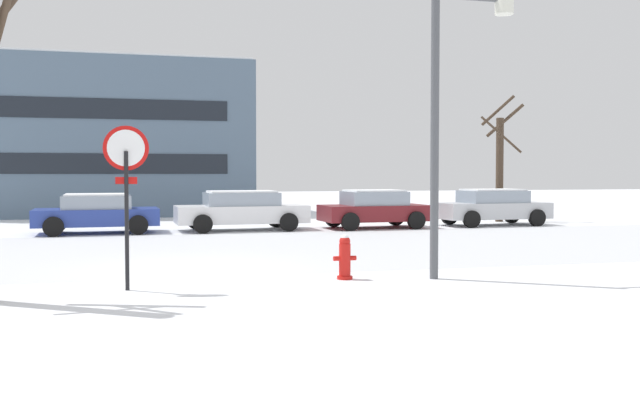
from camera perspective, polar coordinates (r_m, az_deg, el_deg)
The scene contains 11 objects.
ground_plane at distance 14.69m, azimuth -10.58°, elevation -5.69°, with size 120.00×120.00×0.00m, color white.
road_surface at distance 18.49m, azimuth -11.32°, elevation -4.07°, with size 80.00×9.67×0.00m.
stop_sign at distance 12.31m, azimuth -15.53°, elevation 1.97°, with size 0.76×0.15×2.81m.
fire_hydrant at distance 13.26m, azimuth 2.04°, elevation -4.65°, with size 0.44×0.30×0.85m.
street_lamp at distance 13.57m, azimuth 10.53°, elevation 7.90°, with size 1.68×0.36×5.49m.
parked_car_blue at distance 24.43m, azimuth -17.75°, elevation -1.00°, with size 4.07×2.29×1.32m.
parked_car_white at distance 24.64m, azimuth -6.43°, elevation -0.81°, with size 4.62×2.26×1.39m.
parked_car_maroon at distance 25.59m, azimuth 4.43°, elevation -0.70°, with size 3.94×2.24×1.40m.
parked_car_silver at distance 27.64m, azimuth 13.90°, elevation -0.53°, with size 4.34×2.13×1.40m.
tree_far_right at distance 29.88m, azimuth 14.47°, elevation 3.05°, with size 2.24×2.25×5.29m.
building_far_left at distance 36.93m, azimuth -16.74°, elevation 4.72°, with size 13.43×9.22×7.37m.
Camera 1 is at (-0.89, -14.52, 2.01)m, focal length 39.23 mm.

